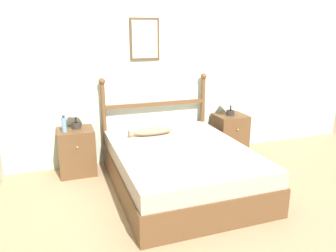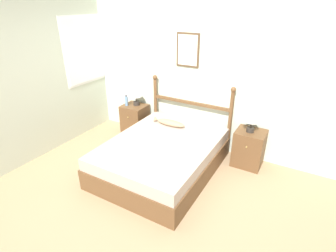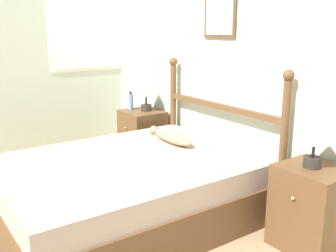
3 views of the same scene
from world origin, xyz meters
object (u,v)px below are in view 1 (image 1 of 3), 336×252
(nightstand_left, at_px, (77,151))
(table_lamp_right, at_px, (231,98))
(bottle, at_px, (64,124))
(nightstand_right, at_px, (230,134))
(bed, at_px, (181,168))
(table_lamp_left, at_px, (75,109))
(fish_pillow, at_px, (152,131))

(nightstand_left, relative_size, table_lamp_right, 1.59)
(bottle, bearing_deg, table_lamp_right, 1.36)
(nightstand_right, relative_size, table_lamp_right, 1.59)
(bottle, bearing_deg, nightstand_right, 1.74)
(bed, bearing_deg, table_lamp_right, 36.04)
(table_lamp_left, bearing_deg, table_lamp_right, -1.53)
(bottle, bearing_deg, fish_pillow, -10.08)
(nightstand_right, relative_size, table_lamp_left, 1.59)
(bed, xyz_separation_m, table_lamp_right, (1.08, 0.78, 0.59))
(fish_pillow, bearing_deg, table_lamp_right, 10.76)
(nightstand_left, distance_m, table_lamp_right, 2.24)
(bottle, relative_size, fish_pillow, 0.37)
(bed, distance_m, bottle, 1.48)
(fish_pillow, bearing_deg, nightstand_right, 11.29)
(nightstand_left, xyz_separation_m, table_lamp_right, (2.17, -0.02, 0.54))
(table_lamp_left, bearing_deg, nightstand_right, -1.11)
(nightstand_right, relative_size, fish_pillow, 1.03)
(table_lamp_right, relative_size, bottle, 1.74)
(bottle, bearing_deg, nightstand_left, 29.59)
(table_lamp_left, distance_m, bottle, 0.24)
(nightstand_left, bearing_deg, bottle, -150.41)
(table_lamp_left, xyz_separation_m, fish_pillow, (0.89, -0.30, -0.30))
(nightstand_right, bearing_deg, bottle, -178.26)
(bed, bearing_deg, bottle, 149.09)
(bed, relative_size, bottle, 9.23)
(bottle, xyz_separation_m, fish_pillow, (1.04, -0.18, -0.14))
(bottle, bearing_deg, table_lamp_left, 37.95)
(nightstand_right, xyz_separation_m, table_lamp_right, (-0.02, -0.02, 0.54))
(bed, distance_m, table_lamp_left, 1.49)
(bed, xyz_separation_m, table_lamp_left, (-1.07, 0.84, 0.59))
(table_lamp_right, distance_m, fish_pillow, 1.31)
(fish_pillow, bearing_deg, bed, -71.71)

